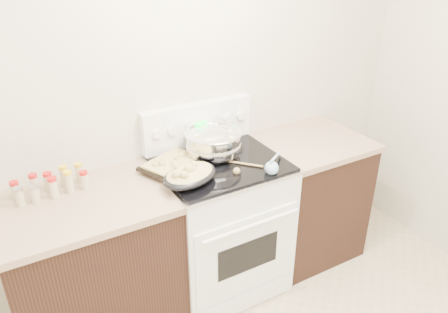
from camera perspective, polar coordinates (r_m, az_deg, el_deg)
room_shell at (r=1.14m, az=19.38°, el=0.28°), size 4.10×3.60×2.75m
counter_left at (r=2.72m, az=-16.51°, el=-13.70°), size 0.93×0.67×0.92m
counter_right at (r=3.29m, az=10.61°, el=-5.06°), size 0.73×0.67×0.92m
kitchen_range at (r=2.91m, az=-0.54°, el=-8.54°), size 0.78×0.73×1.22m
mixing_bowl at (r=2.71m, az=-1.38°, el=1.70°), size 0.44×0.44×0.21m
roasting_pan at (r=2.44m, az=-4.53°, el=-2.35°), size 0.41×0.35×0.12m
baking_sheet at (r=2.64m, az=-6.88°, el=-0.79°), size 0.42×0.37×0.06m
wooden_spoon at (r=2.58m, az=1.84°, el=-1.49°), size 0.20×0.22×0.04m
blue_ladle at (r=2.55m, az=6.31°, el=-1.35°), size 0.23×0.21×0.10m
spice_jars at (r=2.54m, az=-21.69°, el=-3.41°), size 0.39×0.14×0.13m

